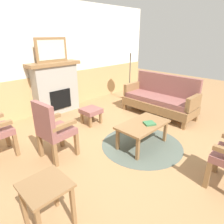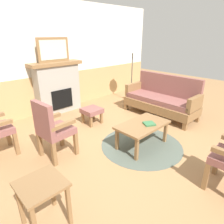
{
  "view_description": "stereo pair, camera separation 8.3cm",
  "coord_description": "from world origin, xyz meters",
  "px_view_note": "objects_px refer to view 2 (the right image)",
  "views": [
    {
      "loc": [
        -2.41,
        -2.04,
        1.91
      ],
      "look_at": [
        0.0,
        0.35,
        0.55
      ],
      "focal_mm": 31.32,
      "sensor_mm": 36.0,
      "label": 1
    },
    {
      "loc": [
        -2.35,
        -2.09,
        1.91
      ],
      "look_at": [
        0.0,
        0.35,
        0.55
      ],
      "focal_mm": 31.32,
      "sensor_mm": 36.0,
      "label": 2
    }
  ],
  "objects_px": {
    "coffee_table": "(143,126)",
    "floor_lamp_by_couch": "(133,52)",
    "book_on_table": "(149,124)",
    "framed_picture": "(53,50)",
    "footstool": "(92,112)",
    "armchair_near_fireplace": "(52,127)",
    "couch": "(161,100)",
    "side_table": "(42,192)",
    "fireplace": "(57,87)"
  },
  "relations": [
    {
      "from": "book_on_table",
      "to": "armchair_near_fireplace",
      "type": "bearing_deg",
      "value": 147.14
    },
    {
      "from": "framed_picture",
      "to": "couch",
      "type": "height_order",
      "value": "framed_picture"
    },
    {
      "from": "fireplace",
      "to": "book_on_table",
      "type": "height_order",
      "value": "fireplace"
    },
    {
      "from": "coffee_table",
      "to": "couch",
      "type": "bearing_deg",
      "value": 21.32
    },
    {
      "from": "footstool",
      "to": "side_table",
      "type": "distance_m",
      "value": 2.58
    },
    {
      "from": "couch",
      "to": "coffee_table",
      "type": "relative_size",
      "value": 1.88
    },
    {
      "from": "coffee_table",
      "to": "floor_lamp_by_couch",
      "type": "xyz_separation_m",
      "value": [
        1.77,
        1.8,
        1.06
      ]
    },
    {
      "from": "footstool",
      "to": "fireplace",
      "type": "bearing_deg",
      "value": 97.18
    },
    {
      "from": "footstool",
      "to": "armchair_near_fireplace",
      "type": "xyz_separation_m",
      "value": [
        -1.27,
        -0.6,
        0.25
      ]
    },
    {
      "from": "side_table",
      "to": "footstool",
      "type": "bearing_deg",
      "value": 40.56
    },
    {
      "from": "coffee_table",
      "to": "framed_picture",
      "type": "bearing_deg",
      "value": 94.39
    },
    {
      "from": "coffee_table",
      "to": "book_on_table",
      "type": "bearing_deg",
      "value": -60.64
    },
    {
      "from": "couch",
      "to": "footstool",
      "type": "xyz_separation_m",
      "value": [
        -1.56,
        0.8,
        -0.11
      ]
    },
    {
      "from": "framed_picture",
      "to": "side_table",
      "type": "relative_size",
      "value": 1.45
    },
    {
      "from": "floor_lamp_by_couch",
      "to": "framed_picture",
      "type": "bearing_deg",
      "value": 158.49
    },
    {
      "from": "coffee_table",
      "to": "footstool",
      "type": "distance_m",
      "value": 1.39
    },
    {
      "from": "book_on_table",
      "to": "floor_lamp_by_couch",
      "type": "height_order",
      "value": "floor_lamp_by_couch"
    },
    {
      "from": "fireplace",
      "to": "side_table",
      "type": "xyz_separation_m",
      "value": [
        -1.81,
        -2.86,
        -0.22
      ]
    },
    {
      "from": "coffee_table",
      "to": "footstool",
      "type": "xyz_separation_m",
      "value": [
        -0.05,
        1.39,
        -0.1
      ]
    },
    {
      "from": "fireplace",
      "to": "coffee_table",
      "type": "xyz_separation_m",
      "value": [
        0.2,
        -2.58,
        -0.27
      ]
    },
    {
      "from": "armchair_near_fireplace",
      "to": "side_table",
      "type": "height_order",
      "value": "armchair_near_fireplace"
    },
    {
      "from": "couch",
      "to": "fireplace",
      "type": "bearing_deg",
      "value": 130.65
    },
    {
      "from": "couch",
      "to": "book_on_table",
      "type": "relative_size",
      "value": 9.82
    },
    {
      "from": "book_on_table",
      "to": "footstool",
      "type": "relative_size",
      "value": 0.46
    },
    {
      "from": "fireplace",
      "to": "armchair_near_fireplace",
      "type": "relative_size",
      "value": 1.33
    },
    {
      "from": "book_on_table",
      "to": "armchair_near_fireplace",
      "type": "xyz_separation_m",
      "value": [
        -1.37,
        0.88,
        0.08
      ]
    },
    {
      "from": "couch",
      "to": "coffee_table",
      "type": "bearing_deg",
      "value": -158.68
    },
    {
      "from": "side_table",
      "to": "couch",
      "type": "bearing_deg",
      "value": 13.97
    },
    {
      "from": "coffee_table",
      "to": "armchair_near_fireplace",
      "type": "bearing_deg",
      "value": 149.05
    },
    {
      "from": "couch",
      "to": "coffee_table",
      "type": "distance_m",
      "value": 1.62
    },
    {
      "from": "floor_lamp_by_couch",
      "to": "book_on_table",
      "type": "bearing_deg",
      "value": -132.25
    },
    {
      "from": "fireplace",
      "to": "framed_picture",
      "type": "height_order",
      "value": "framed_picture"
    },
    {
      "from": "fireplace",
      "to": "coffee_table",
      "type": "bearing_deg",
      "value": -85.61
    },
    {
      "from": "book_on_table",
      "to": "side_table",
      "type": "height_order",
      "value": "side_table"
    },
    {
      "from": "floor_lamp_by_couch",
      "to": "armchair_near_fireplace",
      "type": "bearing_deg",
      "value": -161.88
    },
    {
      "from": "fireplace",
      "to": "footstool",
      "type": "height_order",
      "value": "fireplace"
    },
    {
      "from": "armchair_near_fireplace",
      "to": "floor_lamp_by_couch",
      "type": "relative_size",
      "value": 0.58
    },
    {
      "from": "armchair_near_fireplace",
      "to": "floor_lamp_by_couch",
      "type": "bearing_deg",
      "value": 18.12
    },
    {
      "from": "coffee_table",
      "to": "floor_lamp_by_couch",
      "type": "bearing_deg",
      "value": 45.39
    },
    {
      "from": "framed_picture",
      "to": "footstool",
      "type": "height_order",
      "value": "framed_picture"
    },
    {
      "from": "armchair_near_fireplace",
      "to": "footstool",
      "type": "bearing_deg",
      "value": 25.38
    },
    {
      "from": "framed_picture",
      "to": "side_table",
      "type": "height_order",
      "value": "framed_picture"
    },
    {
      "from": "fireplace",
      "to": "floor_lamp_by_couch",
      "type": "height_order",
      "value": "floor_lamp_by_couch"
    },
    {
      "from": "book_on_table",
      "to": "side_table",
      "type": "bearing_deg",
      "value": -174.74
    },
    {
      "from": "book_on_table",
      "to": "couch",
      "type": "bearing_deg",
      "value": 25.21
    },
    {
      "from": "framed_picture",
      "to": "armchair_near_fireplace",
      "type": "xyz_separation_m",
      "value": [
        -1.12,
        -1.79,
        -1.02
      ]
    },
    {
      "from": "side_table",
      "to": "floor_lamp_by_couch",
      "type": "xyz_separation_m",
      "value": [
        3.78,
        2.08,
        1.02
      ]
    },
    {
      "from": "couch",
      "to": "book_on_table",
      "type": "height_order",
      "value": "couch"
    },
    {
      "from": "footstool",
      "to": "side_table",
      "type": "xyz_separation_m",
      "value": [
        -1.96,
        -1.67,
        0.15
      ]
    },
    {
      "from": "book_on_table",
      "to": "floor_lamp_by_couch",
      "type": "xyz_separation_m",
      "value": [
        1.72,
        1.89,
        1.0
      ]
    }
  ]
}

